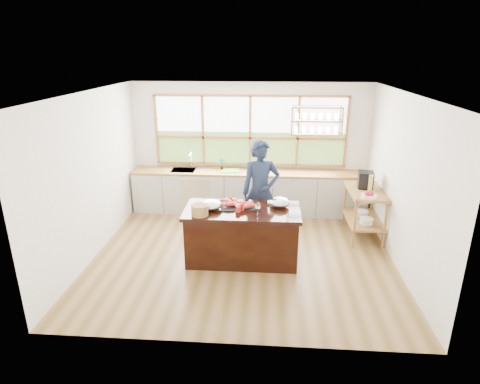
# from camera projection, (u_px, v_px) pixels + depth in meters

# --- Properties ---
(ground_plane) EXTENTS (5.00, 5.00, 0.00)m
(ground_plane) POSITION_uv_depth(u_px,v_px,m) (243.00, 254.00, 6.89)
(ground_plane) COLOR olive
(room_shell) EXTENTS (5.02, 4.52, 2.71)m
(room_shell) POSITION_uv_depth(u_px,v_px,m) (247.00, 147.00, 6.79)
(room_shell) COLOR white
(room_shell) RESTS_ON ground_plane
(back_counter) EXTENTS (4.90, 0.63, 0.90)m
(back_counter) POSITION_uv_depth(u_px,v_px,m) (248.00, 191.00, 8.56)
(back_counter) COLOR beige
(back_counter) RESTS_ON ground_plane
(right_shelf_unit) EXTENTS (0.62, 1.10, 0.90)m
(right_shelf_unit) POSITION_uv_depth(u_px,v_px,m) (365.00, 205.00, 7.37)
(right_shelf_unit) COLOR olive
(right_shelf_unit) RESTS_ON ground_plane
(island) EXTENTS (1.85, 0.90, 0.90)m
(island) POSITION_uv_depth(u_px,v_px,m) (242.00, 235.00, 6.55)
(island) COLOR black
(island) RESTS_ON ground_plane
(cook) EXTENTS (0.75, 0.57, 1.86)m
(cook) POSITION_uv_depth(u_px,v_px,m) (260.00, 192.00, 7.11)
(cook) COLOR #17223A
(cook) RESTS_ON ground_plane
(potted_plant) EXTENTS (0.14, 0.09, 0.26)m
(potted_plant) POSITION_uv_depth(u_px,v_px,m) (222.00, 164.00, 8.47)
(potted_plant) COLOR slate
(potted_plant) RESTS_ON back_counter
(cutting_board) EXTENTS (0.45, 0.37, 0.01)m
(cutting_board) POSITION_uv_depth(u_px,v_px,m) (230.00, 171.00, 8.44)
(cutting_board) COLOR #52B732
(cutting_board) RESTS_ON back_counter
(espresso_machine) EXTENTS (0.30, 0.32, 0.31)m
(espresso_machine) POSITION_uv_depth(u_px,v_px,m) (366.00, 180.00, 7.36)
(espresso_machine) COLOR black
(espresso_machine) RESTS_ON right_shelf_unit
(wine_bottle) EXTENTS (0.08, 0.08, 0.30)m
(wine_bottle) POSITION_uv_depth(u_px,v_px,m) (370.00, 183.00, 7.20)
(wine_bottle) COLOR #BCC65B
(wine_bottle) RESTS_ON right_shelf_unit
(fruit_bowl) EXTENTS (0.26, 0.26, 0.11)m
(fruit_bowl) POSITION_uv_depth(u_px,v_px,m) (369.00, 195.00, 6.90)
(fruit_bowl) COLOR white
(fruit_bowl) RESTS_ON right_shelf_unit
(slate_board) EXTENTS (0.60, 0.47, 0.02)m
(slate_board) POSITION_uv_depth(u_px,v_px,m) (238.00, 206.00, 6.50)
(slate_board) COLOR black
(slate_board) RESTS_ON island
(lobster_pile) EXTENTS (0.55, 0.48, 0.08)m
(lobster_pile) POSITION_uv_depth(u_px,v_px,m) (237.00, 204.00, 6.48)
(lobster_pile) COLOR red
(lobster_pile) RESTS_ON slate_board
(mixing_bowl_left) EXTENTS (0.33, 0.33, 0.16)m
(mixing_bowl_left) POSITION_uv_depth(u_px,v_px,m) (211.00, 205.00, 6.39)
(mixing_bowl_left) COLOR silver
(mixing_bowl_left) RESTS_ON island
(mixing_bowl_right) EXTENTS (0.33, 0.33, 0.16)m
(mixing_bowl_right) POSITION_uv_depth(u_px,v_px,m) (279.00, 202.00, 6.50)
(mixing_bowl_right) COLOR silver
(mixing_bowl_right) RESTS_ON island
(wine_glass) EXTENTS (0.08, 0.08, 0.22)m
(wine_glass) POSITION_uv_depth(u_px,v_px,m) (258.00, 206.00, 6.10)
(wine_glass) COLOR white
(wine_glass) RESTS_ON island
(wicker_basket) EXTENTS (0.26, 0.26, 0.17)m
(wicker_basket) POSITION_uv_depth(u_px,v_px,m) (200.00, 210.00, 6.15)
(wicker_basket) COLOR #A37A40
(wicker_basket) RESTS_ON island
(parchment_roll) EXTENTS (0.11, 0.31, 0.08)m
(parchment_roll) POSITION_uv_depth(u_px,v_px,m) (197.00, 203.00, 6.54)
(parchment_roll) COLOR silver
(parchment_roll) RESTS_ON island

